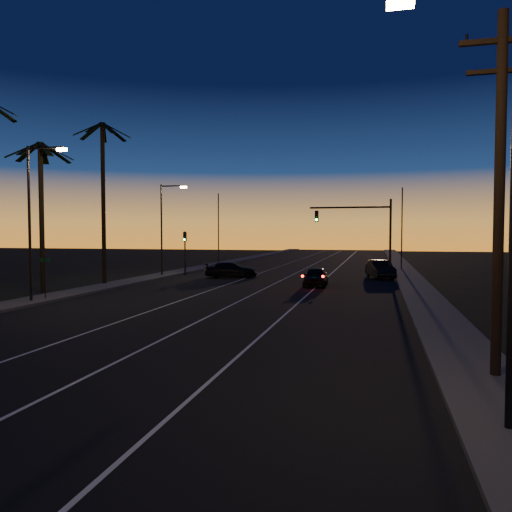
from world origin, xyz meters
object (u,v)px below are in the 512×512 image
(utility_pole, at_px, (499,187))
(lead_car, at_px, (316,276))
(signal_mast, at_px, (363,225))
(cross_car, at_px, (231,270))
(right_car, at_px, (380,269))

(utility_pole, distance_m, lead_car, 24.79)
(signal_mast, xyz_separation_m, cross_car, (-11.59, -1.61, -4.07))
(right_car, bearing_deg, signal_mast, -151.65)
(right_car, bearing_deg, cross_car, -169.43)
(utility_pole, bearing_deg, right_car, 95.40)
(lead_car, height_order, right_car, right_car)
(right_car, height_order, cross_car, right_car)
(right_car, xyz_separation_m, cross_car, (-13.14, -2.45, -0.10))
(signal_mast, height_order, cross_car, signal_mast)
(utility_pole, height_order, cross_car, utility_pole)
(right_car, relative_size, cross_car, 0.99)
(signal_mast, xyz_separation_m, lead_car, (-3.27, -6.89, -4.05))
(signal_mast, bearing_deg, cross_car, -172.07)
(utility_pole, bearing_deg, cross_car, 119.49)
(signal_mast, bearing_deg, utility_pole, -81.53)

